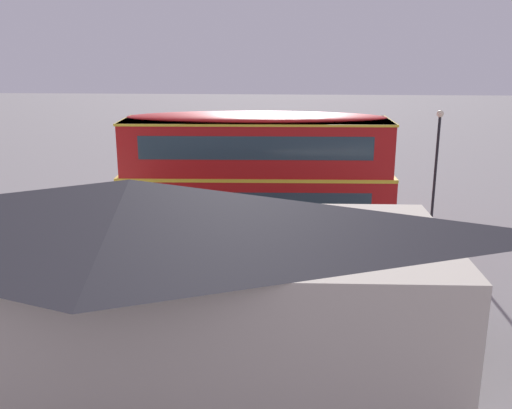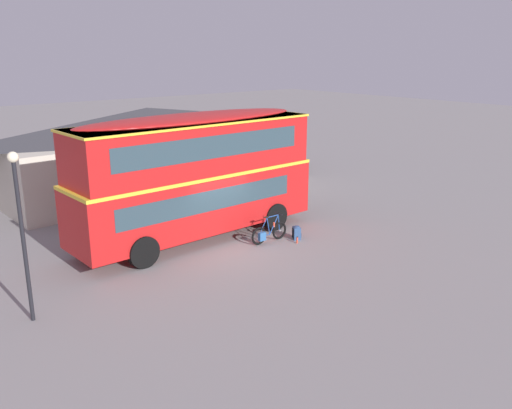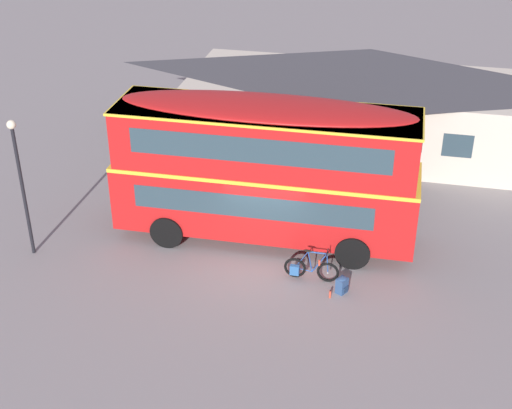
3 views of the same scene
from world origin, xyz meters
The scene contains 7 objects.
ground_plane centered at (0.00, 0.00, 0.00)m, with size 120.00×120.00×0.00m, color gray.
double_decker_bus centered at (-0.23, 1.23, 2.64)m, with size 9.76×2.87×4.79m.
touring_bicycle centered at (1.61, -0.83, 0.37)m, with size 1.69×0.46×1.05m.
backpack_on_ground centered at (2.67, -1.26, 0.28)m, with size 0.39×0.41×0.54m.
water_bottle_red_squeeze centered at (2.37, -1.61, 0.12)m, with size 0.07×0.07×0.26m.
pub_building centered at (2.17, 9.22, 2.15)m, with size 14.91×6.07×4.22m.
street_lamp centered at (-7.28, -1.43, 2.84)m, with size 0.28×0.28×4.60m.
Camera 1 is at (-1.34, 21.72, 7.21)m, focal length 40.91 mm.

